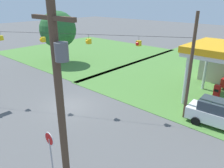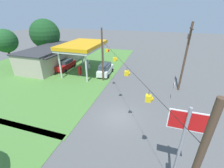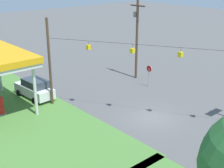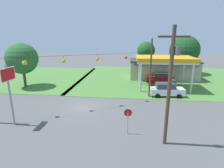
{
  "view_description": "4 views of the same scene",
  "coord_description": "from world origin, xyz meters",
  "px_view_note": "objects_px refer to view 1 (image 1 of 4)",
  "views": [
    {
      "loc": [
        14.76,
        -10.68,
        9.08
      ],
      "look_at": [
        2.04,
        3.4,
        1.71
      ],
      "focal_mm": 35.0,
      "sensor_mm": 36.0,
      "label": 1
    },
    {
      "loc": [
        -12.78,
        -3.19,
        10.45
      ],
      "look_at": [
        2.7,
        1.61,
        2.56
      ],
      "focal_mm": 24.0,
      "sensor_mm": 36.0,
      "label": 2
    },
    {
      "loc": [
        -16.27,
        19.1,
        12.25
      ],
      "look_at": [
        2.41,
        2.67,
        3.19
      ],
      "focal_mm": 50.0,
      "sensor_mm": 36.0,
      "label": 3
    },
    {
      "loc": [
        5.82,
        -19.89,
        8.51
      ],
      "look_at": [
        3.58,
        0.49,
        3.01
      ],
      "focal_mm": 28.0,
      "sensor_mm": 36.0,
      "label": 4
    }
  ],
  "objects_px": {
    "car_at_pumps_front": "(220,114)",
    "stop_sign_roadside": "(50,143)",
    "fuel_pump_near": "(216,94)",
    "tree_west_verge": "(58,30)",
    "utility_pole_main": "(62,114)"
  },
  "relations": [
    {
      "from": "fuel_pump_near",
      "to": "stop_sign_roadside",
      "type": "distance_m",
      "value": 15.88
    },
    {
      "from": "stop_sign_roadside",
      "to": "tree_west_verge",
      "type": "xyz_separation_m",
      "value": [
        -18.32,
        13.66,
        3.19
      ]
    },
    {
      "from": "utility_pole_main",
      "to": "tree_west_verge",
      "type": "relative_size",
      "value": 1.22
    },
    {
      "from": "stop_sign_roadside",
      "to": "utility_pole_main",
      "type": "distance_m",
      "value": 4.78
    },
    {
      "from": "fuel_pump_near",
      "to": "utility_pole_main",
      "type": "height_order",
      "value": "utility_pole_main"
    },
    {
      "from": "fuel_pump_near",
      "to": "car_at_pumps_front",
      "type": "distance_m",
      "value": 4.54
    },
    {
      "from": "car_at_pumps_front",
      "to": "stop_sign_roadside",
      "type": "height_order",
      "value": "stop_sign_roadside"
    },
    {
      "from": "fuel_pump_near",
      "to": "car_at_pumps_front",
      "type": "bearing_deg",
      "value": -69.14
    },
    {
      "from": "utility_pole_main",
      "to": "stop_sign_roadside",
      "type": "bearing_deg",
      "value": 160.26
    },
    {
      "from": "tree_west_verge",
      "to": "fuel_pump_near",
      "type": "bearing_deg",
      "value": 4.43
    },
    {
      "from": "utility_pole_main",
      "to": "tree_west_verge",
      "type": "xyz_separation_m",
      "value": [
        -21.46,
        14.78,
        -0.24
      ]
    },
    {
      "from": "car_at_pumps_front",
      "to": "utility_pole_main",
      "type": "distance_m",
      "value": 13.17
    },
    {
      "from": "fuel_pump_near",
      "to": "stop_sign_roadside",
      "type": "height_order",
      "value": "stop_sign_roadside"
    },
    {
      "from": "car_at_pumps_front",
      "to": "stop_sign_roadside",
      "type": "bearing_deg",
      "value": -119.68
    },
    {
      "from": "car_at_pumps_front",
      "to": "tree_west_verge",
      "type": "relative_size",
      "value": 0.65
    }
  ]
}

